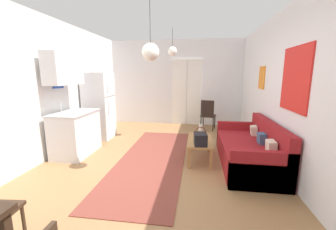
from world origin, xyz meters
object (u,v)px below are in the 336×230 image
handbag (200,139)px  accent_chair (208,114)px  coffee_table (200,142)px  couch (251,151)px  pendant_lamp_far (172,51)px  refrigerator (99,106)px  bamboo_vase (201,130)px  pendant_lamp_near (150,52)px

handbag → accent_chair: accent_chair is taller
handbag → coffee_table: bearing=90.0°
couch → pendant_lamp_far: 2.95m
couch → refrigerator: refrigerator is taller
accent_chair → couch: bearing=118.7°
bamboo_vase → pendant_lamp_near: 1.94m
pendant_lamp_near → coffee_table: bearing=40.4°
handbag → refrigerator: 2.98m
coffee_table → handbag: handbag is taller
coffee_table → pendant_lamp_far: pendant_lamp_far is taller
coffee_table → accent_chair: 2.30m
coffee_table → refrigerator: (-2.60, 1.10, 0.50)m
accent_chair → coffee_table: bearing=96.5°
couch → accent_chair: (-0.69, 2.42, 0.23)m
bamboo_vase → pendant_lamp_far: (-0.73, 1.06, 1.69)m
accent_chair → pendant_lamp_near: size_ratio=1.01×
couch → accent_chair: 2.53m
pendant_lamp_near → pendant_lamp_far: size_ratio=1.38×
coffee_table → pendant_lamp_far: bearing=118.1°
bamboo_vase → pendant_lamp_far: size_ratio=0.69×
coffee_table → refrigerator: refrigerator is taller
handbag → pendant_lamp_far: bearing=113.3°
couch → bamboo_vase: bearing=156.2°
handbag → pendant_lamp_far: 2.48m
handbag → pendant_lamp_near: size_ratio=0.36×
accent_chair → pendant_lamp_near: pendant_lamp_near is taller
refrigerator → handbag: bearing=-28.7°
accent_chair → handbag: bearing=97.3°
coffee_table → refrigerator: size_ratio=0.58×
bamboo_vase → accent_chair: accent_chair is taller
couch → bamboo_vase: (-0.93, 0.41, 0.25)m
handbag → pendant_lamp_near: bearing=-155.7°
accent_chair → pendant_lamp_far: (-0.96, -0.95, 1.72)m
refrigerator → accent_chair: refrigerator is taller
handbag → accent_chair: (0.25, 2.61, -0.01)m
bamboo_vase → accent_chair: 2.02m
coffee_table → bamboo_vase: bamboo_vase is taller
pendant_lamp_near → handbag: bearing=24.3°
refrigerator → pendant_lamp_near: bearing=-45.0°
couch → handbag: (-0.94, -0.19, 0.25)m
pendant_lamp_far → handbag: bearing=-66.7°
pendant_lamp_near → refrigerator: bearing=135.0°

